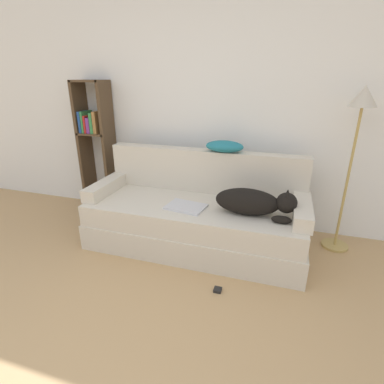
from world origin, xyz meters
The scene contains 11 objects.
wall_back centered at (0.00, 2.50, 1.35)m, with size 7.89×0.06×2.70m.
couch centered at (0.16, 1.81, 0.22)m, with size 2.06×0.83×0.45m.
couch_backrest centered at (0.16, 2.16, 0.67)m, with size 2.02×0.15×0.44m.
couch_arm_left centered at (-0.79, 1.80, 0.52)m, with size 0.15×0.64×0.12m.
couch_arm_right centered at (1.12, 1.80, 0.52)m, with size 0.15×0.64×0.12m.
dog centered at (0.72, 1.72, 0.58)m, with size 0.69×0.24×0.25m.
laptop centered at (0.11, 1.69, 0.46)m, with size 0.38×0.30×0.02m.
throw_pillow centered at (0.36, 2.14, 0.95)m, with size 0.37×0.22×0.11m.
bookshelf centered at (-1.22, 2.31, 0.88)m, with size 0.37×0.26×1.54m.
floor_lamp centered at (1.50, 2.20, 1.18)m, with size 0.25×0.25×1.52m.
power_adapter centered at (0.54, 1.20, 0.01)m, with size 0.06×0.06×0.02m.
Camera 1 is at (0.92, -0.68, 1.59)m, focal length 28.00 mm.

